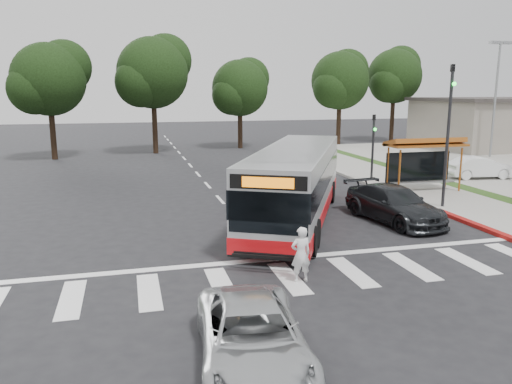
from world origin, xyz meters
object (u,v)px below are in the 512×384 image
object	(u,v)px
dark_sedan	(394,204)
silver_suv_south	(252,337)
transit_bus	(296,185)
pedestrian	(301,254)

from	to	relation	value
dark_sedan	silver_suv_south	world-z (taller)	dark_sedan
transit_bus	silver_suv_south	size ratio (longest dim) A/B	2.65
transit_bus	dark_sedan	size ratio (longest dim) A/B	2.33
transit_bus	pedestrian	bearing A→B (deg)	-80.54
silver_suv_south	dark_sedan	bearing A→B (deg)	54.32
pedestrian	transit_bus	bearing A→B (deg)	-111.07
transit_bus	silver_suv_south	world-z (taller)	transit_bus
transit_bus	silver_suv_south	distance (m)	11.53
pedestrian	silver_suv_south	size ratio (longest dim) A/B	0.36
dark_sedan	transit_bus	bearing A→B (deg)	153.97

